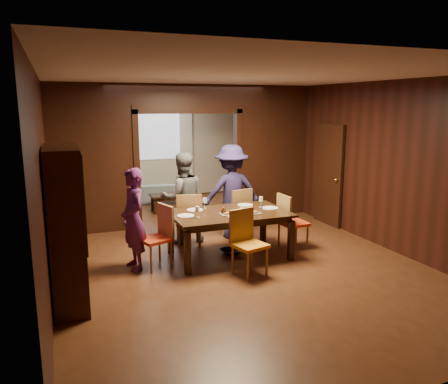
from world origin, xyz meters
name	(u,v)px	position (x,y,z in m)	size (l,w,h in m)	color
floor	(216,245)	(0.00, 0.00, 0.00)	(9.00, 9.00, 0.00)	#4C2915
ceiling	(215,80)	(0.00, 0.00, 2.90)	(5.50, 9.00, 0.02)	silver
room_walls	(185,151)	(0.00, 1.89, 1.51)	(5.52, 9.01, 2.90)	black
person_purple	(133,219)	(-1.55, -0.61, 0.78)	(0.57, 0.37, 1.56)	#521C53
person_grey	(182,198)	(-0.50, 0.38, 0.83)	(0.80, 0.63, 1.66)	#595860
person_navy	(231,192)	(0.46, 0.37, 0.88)	(1.14, 0.65, 1.76)	#211A43
sofa	(159,193)	(-0.15, 3.85, 0.25)	(1.71, 0.67, 0.50)	#90AABD
serving_bowl	(231,208)	(0.06, -0.58, 0.80)	(0.35, 0.35, 0.09)	black
dining_table	(229,234)	(0.01, -0.65, 0.38)	(1.91, 1.18, 0.76)	black
coffee_table	(168,203)	(-0.18, 2.83, 0.20)	(0.80, 0.50, 0.40)	black
chair_left	(155,237)	(-1.25, -0.69, 0.48)	(0.44, 0.44, 0.97)	red
chair_right	(293,221)	(1.22, -0.65, 0.48)	(0.44, 0.44, 0.97)	red
chair_far_l	(188,219)	(-0.46, 0.17, 0.48)	(0.44, 0.44, 0.97)	red
chair_far_r	(236,213)	(0.51, 0.26, 0.48)	(0.44, 0.44, 0.97)	orange
chair_near	(250,243)	(-0.01, -1.49, 0.48)	(0.44, 0.44, 0.97)	orange
hutch	(66,227)	(-2.53, -1.50, 1.00)	(0.40, 1.20, 2.00)	black
door_right	(329,175)	(2.70, 0.50, 1.05)	(0.06, 0.90, 2.10)	black
window_far	(158,135)	(0.00, 4.44, 1.70)	(1.20, 0.03, 1.30)	silver
curtain_left	(131,153)	(-0.75, 4.40, 1.25)	(0.35, 0.06, 2.40)	white
curtain_right	(186,151)	(0.75, 4.40, 1.25)	(0.35, 0.06, 2.40)	white
plate_left	(186,216)	(-0.73, -0.64, 0.77)	(0.27, 0.27, 0.01)	white
plate_far_l	(195,210)	(-0.48, -0.32, 0.77)	(0.27, 0.27, 0.01)	white
plate_far_r	(245,205)	(0.45, -0.29, 0.77)	(0.27, 0.27, 0.01)	silver
plate_right	(270,208)	(0.76, -0.65, 0.77)	(0.27, 0.27, 0.01)	white
plate_near	(236,216)	(-0.01, -0.97, 0.77)	(0.27, 0.27, 0.01)	silver
platter_a	(230,213)	(-0.05, -0.79, 0.78)	(0.30, 0.20, 0.04)	gray
platter_b	(251,213)	(0.28, -0.89, 0.78)	(0.30, 0.20, 0.04)	gray
wineglass_left	(197,212)	(-0.59, -0.80, 0.85)	(0.08, 0.08, 0.18)	silver
wineglass_far	(205,203)	(-0.29, -0.25, 0.85)	(0.08, 0.08, 0.18)	white
wineglass_right	(261,202)	(0.65, -0.50, 0.85)	(0.08, 0.08, 0.18)	silver
tumbler	(242,212)	(0.08, -0.99, 0.83)	(0.07, 0.07, 0.14)	silver
condiment_jar	(224,211)	(-0.13, -0.74, 0.82)	(0.08, 0.08, 0.11)	#492411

